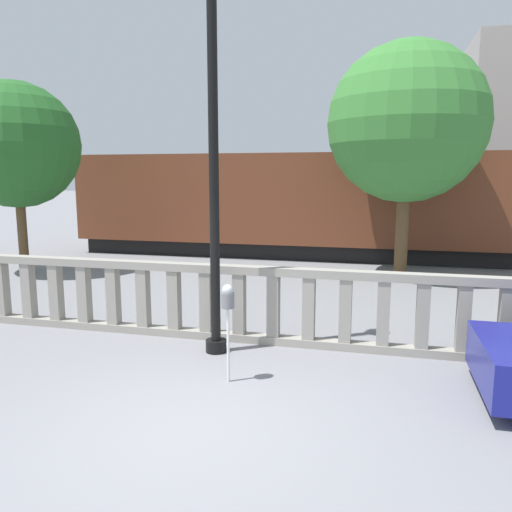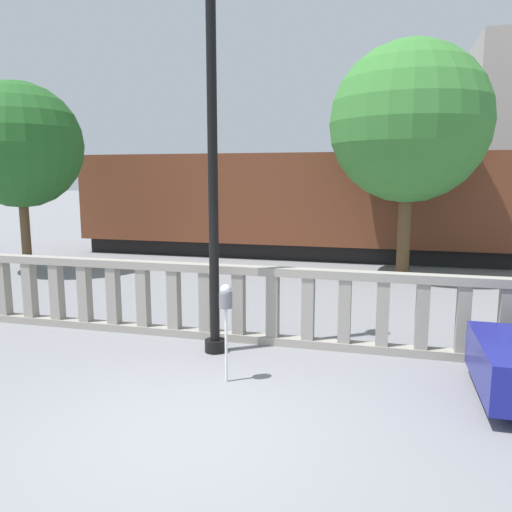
% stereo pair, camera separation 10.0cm
% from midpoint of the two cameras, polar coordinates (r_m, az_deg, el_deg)
% --- Properties ---
extents(ground_plane, '(160.00, 160.00, 0.00)m').
position_cam_midpoint_polar(ground_plane, '(6.08, -7.43, -19.06)').
color(ground_plane, slate).
extents(balustrade, '(14.96, 0.24, 1.34)m').
position_cam_midpoint_polar(balustrade, '(8.62, 0.29, -5.60)').
color(balustrade, gray).
rests_on(balustrade, ground).
extents(lamppost, '(0.42, 0.42, 7.11)m').
position_cam_midpoint_polar(lamppost, '(8.00, -4.71, 18.20)').
color(lamppost, black).
rests_on(lamppost, ground).
extents(parking_meter, '(0.19, 0.19, 1.40)m').
position_cam_midpoint_polar(parking_meter, '(6.90, -3.06, -5.40)').
color(parking_meter, silver).
rests_on(parking_meter, ground).
extents(train_near, '(21.14, 3.06, 4.21)m').
position_cam_midpoint_polar(train_near, '(17.83, 14.09, 5.79)').
color(train_near, black).
rests_on(train_near, ground).
extents(train_far, '(20.29, 2.95, 4.36)m').
position_cam_midpoint_polar(train_far, '(37.21, 3.75, 7.79)').
color(train_far, black).
rests_on(train_far, ground).
extents(tree_left, '(4.33, 4.33, 6.45)m').
position_cam_midpoint_polar(tree_left, '(14.64, 17.29, 14.28)').
color(tree_left, brown).
rests_on(tree_left, ground).
extents(tree_right, '(3.63, 3.63, 5.56)m').
position_cam_midpoint_polar(tree_right, '(16.38, -25.29, 11.35)').
color(tree_right, brown).
rests_on(tree_right, ground).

